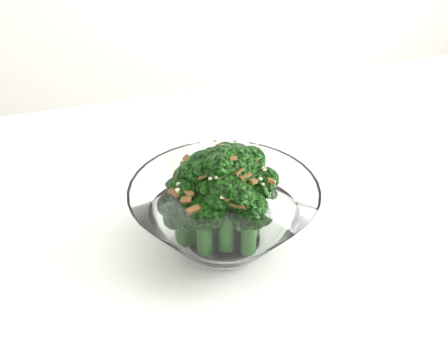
{
  "coord_description": "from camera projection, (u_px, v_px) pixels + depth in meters",
  "views": [
    {
      "loc": [
        -0.05,
        -0.45,
        1.11
      ],
      "look_at": [
        -0.01,
        -0.04,
        0.83
      ],
      "focal_mm": 40.0,
      "sensor_mm": 36.0,
      "label": 1
    }
  ],
  "objects": [
    {
      "name": "table",
      "position": [
        245.0,
        285.0,
        0.58
      ],
      "size": [
        1.36,
        1.06,
        0.75
      ],
      "color": "white",
      "rests_on": "ground"
    },
    {
      "name": "broccoli_dish",
      "position": [
        223.0,
        208.0,
        0.51
      ],
      "size": [
        0.19,
        0.19,
        0.12
      ],
      "color": "white",
      "rests_on": "table"
    }
  ]
}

